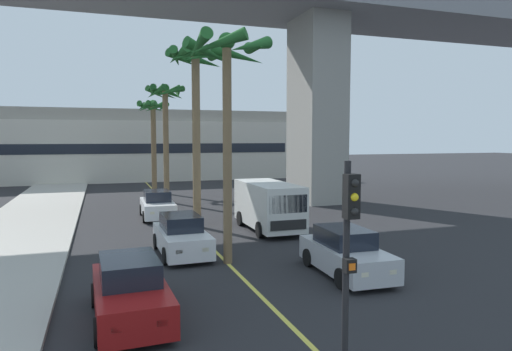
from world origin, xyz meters
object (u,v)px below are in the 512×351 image
Objects in this scene: car_queue_front at (130,291)px; palm_tree_far_median at (165,109)px; traffic_light_median_near at (348,247)px; delivery_van at (268,205)px; palm_tree_near_median at (195,82)px; palm_tree_farthest_median at (153,119)px; palm_tree_mid_median at (228,74)px; car_queue_second at (157,205)px; car_queue_third at (346,253)px; car_queue_fourth at (181,236)px.

palm_tree_far_median is at bearing 79.81° from car_queue_front.
traffic_light_median_near is 26.06m from palm_tree_far_median.
delivery_van is (7.18, 9.36, 0.57)m from car_queue_front.
palm_tree_near_median is 16.04m from palm_tree_farthest_median.
car_queue_front is at bearing -131.50° from palm_tree_mid_median.
car_queue_second is 0.50× the size of palm_tree_far_median.
car_queue_front is at bearing -167.15° from car_queue_third.
car_queue_front is 13.75m from palm_tree_near_median.
traffic_light_median_near reaches higher than car_queue_fourth.
traffic_light_median_near reaches higher than car_queue_third.
palm_tree_near_median reaches higher than car_queue_third.
palm_tree_far_median reaches higher than palm_tree_farthest_median.
car_queue_second is 0.54× the size of palm_tree_farthest_median.
car_queue_second is at bearing 89.56° from car_queue_fourth.
delivery_van is (0.09, 7.75, 0.57)m from car_queue_third.
delivery_van is at bearing -31.92° from palm_tree_near_median.
car_queue_third is 12.20m from palm_tree_near_median.
car_queue_second is (2.38, 14.69, 0.00)m from car_queue_front.
palm_tree_farthest_median is at bearing 89.65° from traffic_light_median_near.
palm_tree_farthest_median reaches higher than delivery_van.
palm_tree_farthest_median is at bearing 90.35° from palm_tree_mid_median.
car_queue_second is 0.45× the size of palm_tree_near_median.
palm_tree_mid_median reaches higher than traffic_light_median_near.
delivery_van is 0.68× the size of palm_tree_farthest_median.
palm_tree_mid_median is (1.35, -10.48, 6.11)m from car_queue_second.
palm_tree_far_median reaches higher than car_queue_second.
car_queue_second is at bearing 97.35° from palm_tree_mid_median.
palm_tree_far_median is at bearing 99.79° from car_queue_third.
car_queue_third and car_queue_fourth have the same top height.
palm_tree_farthest_median reaches higher than car_queue_third.
car_queue_fourth is (-4.77, 4.43, 0.00)m from car_queue_third.
car_queue_second is at bearing 80.81° from car_queue_front.
delivery_van is at bearing 34.31° from car_queue_fourth.
traffic_light_median_near is at bearing -87.03° from car_queue_second.
car_queue_fourth is 0.45× the size of palm_tree_near_median.
car_queue_fourth is at bearing -95.56° from palm_tree_far_median.
car_queue_front is at bearing -99.19° from car_queue_second.
car_queue_front is 14.88m from car_queue_second.
car_queue_third is 0.99× the size of traffic_light_median_near.
palm_tree_near_median is 1.10× the size of palm_tree_far_median.
traffic_light_median_near is at bearing -90.35° from palm_tree_farthest_median.
palm_tree_farthest_median reaches higher than car_queue_second.
car_queue_second is 13.89m from car_queue_third.
palm_tree_near_median is (1.67, 5.31, 6.66)m from car_queue_fourth.
palm_tree_near_median reaches higher than delivery_van.
palm_tree_near_median is at bearing -88.64° from palm_tree_far_median.
palm_tree_near_median reaches higher than car_queue_fourth.
car_queue_front is 1.01× the size of car_queue_second.
car_queue_second is 12.20m from palm_tree_mid_median.
car_queue_front is 0.50× the size of palm_tree_mid_median.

